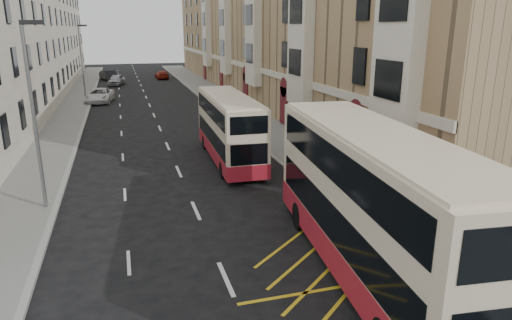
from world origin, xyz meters
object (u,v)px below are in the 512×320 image
object	(u,v)px
double_decker_rear	(229,128)
car_red	(162,75)
car_silver	(116,80)
street_lamp_near	(34,107)
white_van	(100,96)
street_lamp_far	(82,60)
pedestrian_far	(400,211)
car_dark	(109,75)
pedestrian_near	(460,268)
double_decker_front	(372,205)

from	to	relation	value
double_decker_rear	car_red	world-z (taller)	double_decker_rear
double_decker_rear	car_silver	size ratio (longest dim) A/B	2.26
street_lamp_near	white_van	size ratio (longest dim) A/B	1.47
street_lamp_near	street_lamp_far	world-z (taller)	same
pedestrian_far	car_red	xyz separation A→B (m)	(-3.60, 60.39, -0.31)
double_decker_rear	white_van	xyz separation A→B (m)	(-8.31, 26.06, -1.27)
street_lamp_near	white_van	distance (m)	31.65
car_dark	street_lamp_far	bearing A→B (deg)	-115.45
pedestrian_near	pedestrian_far	size ratio (longest dim) A/B	1.14
street_lamp_near	car_silver	world-z (taller)	street_lamp_near
street_lamp_near	car_dark	xyz separation A→B (m)	(2.03, 53.68, -3.86)
street_lamp_far	double_decker_rear	bearing A→B (deg)	-68.68
street_lamp_near	street_lamp_far	distance (m)	30.00
car_red	car_dark	bearing A→B (deg)	-1.49
street_lamp_far	double_decker_rear	distance (m)	26.62
double_decker_rear	car_silver	world-z (taller)	double_decker_rear
street_lamp_near	car_dark	distance (m)	53.86
white_van	double_decker_rear	bearing A→B (deg)	-63.51
pedestrian_near	white_van	bearing A→B (deg)	-94.90
double_decker_rear	car_silver	distance (m)	42.09
street_lamp_far	car_red	size ratio (longest dim) A/B	1.79
white_van	car_red	xyz separation A→B (m)	(8.72, 22.38, -0.11)
street_lamp_far	car_silver	bearing A→B (deg)	79.65
pedestrian_far	double_decker_rear	bearing A→B (deg)	-57.50
street_lamp_near	car_silver	xyz separation A→B (m)	(3.08, 46.88, -3.88)
street_lamp_far	white_van	bearing A→B (deg)	46.25
double_decker_rear	car_silver	xyz separation A→B (m)	(-6.55, 41.56, -1.27)
white_van	car_red	distance (m)	24.02
car_red	double_decker_front	bearing A→B (deg)	88.74
double_decker_front	white_van	size ratio (longest dim) A/B	2.26
street_lamp_far	double_decker_front	distance (m)	40.58
pedestrian_near	car_dark	distance (m)	65.67
pedestrian_near	car_dark	bearing A→B (deg)	-100.53
car_dark	pedestrian_far	bearing A→B (deg)	-99.65
double_decker_rear	pedestrian_near	bearing A→B (deg)	-77.77
double_decker_front	pedestrian_near	bearing A→B (deg)	-43.31
double_decker_front	double_decker_rear	size ratio (longest dim) A/B	1.23
double_decker_rear	car_red	xyz separation A→B (m)	(0.41, 48.44, -1.38)
street_lamp_far	car_silver	xyz separation A→B (m)	(3.08, 16.88, -3.88)
pedestrian_near	white_van	distance (m)	43.99
car_dark	pedestrian_near	bearing A→B (deg)	-101.20
street_lamp_far	double_decker_rear	size ratio (longest dim) A/B	0.79
double_decker_front	pedestrian_near	xyz separation A→B (m)	(1.80, -2.09, -1.39)
double_decker_rear	car_red	bearing A→B (deg)	91.17
street_lamp_near	car_dark	world-z (taller)	street_lamp_near
pedestrian_near	street_lamp_near	bearing A→B (deg)	-61.07
double_decker_front	pedestrian_far	distance (m)	3.94
double_decker_rear	pedestrian_near	xyz separation A→B (m)	(3.07, -16.43, -0.96)
street_lamp_near	pedestrian_near	world-z (taller)	street_lamp_near
double_decker_front	pedestrian_near	distance (m)	3.08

